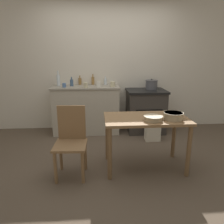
{
  "coord_description": "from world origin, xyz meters",
  "views": [
    {
      "loc": [
        -0.25,
        -2.95,
        1.55
      ],
      "look_at": [
        0.0,
        0.53,
        0.6
      ],
      "focal_mm": 35.0,
      "sensor_mm": 36.0,
      "label": 1
    }
  ],
  "objects_px": {
    "stove": "(145,111)",
    "mixing_bowl_small": "(173,116)",
    "chair": "(71,139)",
    "cup_mid_right": "(98,84)",
    "flour_sack": "(152,131)",
    "bottle_far_left": "(80,81)",
    "bottle_left": "(105,81)",
    "mixing_bowl_large": "(153,118)",
    "bottle_mid_left": "(72,83)",
    "cup_center_right": "(113,84)",
    "stock_pot": "(151,85)",
    "cup_right": "(64,85)",
    "cup_far_right": "(86,85)",
    "work_table": "(146,125)",
    "bottle_center": "(93,81)",
    "bottle_center_left": "(58,80)"
  },
  "relations": [
    {
      "from": "cup_mid_right",
      "to": "bottle_center_left",
      "type": "bearing_deg",
      "value": 166.34
    },
    {
      "from": "chair",
      "to": "stock_pot",
      "type": "distance_m",
      "value": 2.22
    },
    {
      "from": "chair",
      "to": "stove",
      "type": "bearing_deg",
      "value": 52.58
    },
    {
      "from": "bottle_center",
      "to": "cup_right",
      "type": "distance_m",
      "value": 0.62
    },
    {
      "from": "bottle_center",
      "to": "bottle_left",
      "type": "bearing_deg",
      "value": -3.96
    },
    {
      "from": "stove",
      "to": "bottle_far_left",
      "type": "bearing_deg",
      "value": 169.27
    },
    {
      "from": "flour_sack",
      "to": "bottle_left",
      "type": "bearing_deg",
      "value": 137.93
    },
    {
      "from": "mixing_bowl_small",
      "to": "bottle_mid_left",
      "type": "relative_size",
      "value": 1.44
    },
    {
      "from": "stock_pot",
      "to": "cup_center_right",
      "type": "xyz_separation_m",
      "value": [
        -0.79,
        -0.15,
        0.04
      ]
    },
    {
      "from": "work_table",
      "to": "chair",
      "type": "height_order",
      "value": "chair"
    },
    {
      "from": "bottle_center_left",
      "to": "cup_right",
      "type": "relative_size",
      "value": 3.76
    },
    {
      "from": "bottle_far_left",
      "to": "bottle_left",
      "type": "height_order",
      "value": "bottle_far_left"
    },
    {
      "from": "flour_sack",
      "to": "bottle_mid_left",
      "type": "xyz_separation_m",
      "value": [
        -1.48,
        0.58,
        0.82
      ]
    },
    {
      "from": "cup_mid_right",
      "to": "cup_right",
      "type": "height_order",
      "value": "cup_mid_right"
    },
    {
      "from": "stove",
      "to": "bottle_mid_left",
      "type": "relative_size",
      "value": 4.79
    },
    {
      "from": "cup_right",
      "to": "cup_far_right",
      "type": "xyz_separation_m",
      "value": [
        0.4,
        -0.09,
        0.01
      ]
    },
    {
      "from": "cup_far_right",
      "to": "bottle_mid_left",
      "type": "bearing_deg",
      "value": 140.05
    },
    {
      "from": "flour_sack",
      "to": "bottle_left",
      "type": "height_order",
      "value": "bottle_left"
    },
    {
      "from": "bottle_center",
      "to": "cup_right",
      "type": "bearing_deg",
      "value": -149.22
    },
    {
      "from": "bottle_mid_left",
      "to": "stock_pot",
      "type": "bearing_deg",
      "value": 0.49
    },
    {
      "from": "stock_pot",
      "to": "bottle_mid_left",
      "type": "xyz_separation_m",
      "value": [
        -1.57,
        -0.01,
        0.06
      ]
    },
    {
      "from": "chair",
      "to": "bottle_left",
      "type": "relative_size",
      "value": 5.41
    },
    {
      "from": "cup_far_right",
      "to": "chair",
      "type": "bearing_deg",
      "value": -95.86
    },
    {
      "from": "work_table",
      "to": "chair",
      "type": "distance_m",
      "value": 1.0
    },
    {
      "from": "flour_sack",
      "to": "cup_right",
      "type": "relative_size",
      "value": 4.42
    },
    {
      "from": "chair",
      "to": "bottle_center",
      "type": "xyz_separation_m",
      "value": [
        0.27,
        1.79,
        0.53
      ]
    },
    {
      "from": "bottle_mid_left",
      "to": "cup_right",
      "type": "distance_m",
      "value": 0.19
    },
    {
      "from": "stove",
      "to": "bottle_center_left",
      "type": "distance_m",
      "value": 1.82
    },
    {
      "from": "mixing_bowl_small",
      "to": "cup_far_right",
      "type": "relative_size",
      "value": 2.6
    },
    {
      "from": "cup_far_right",
      "to": "bottle_left",
      "type": "bearing_deg",
      "value": 45.91
    },
    {
      "from": "cup_center_right",
      "to": "bottle_mid_left",
      "type": "bearing_deg",
      "value": 170.16
    },
    {
      "from": "stock_pot",
      "to": "cup_far_right",
      "type": "xyz_separation_m",
      "value": [
        -1.29,
        -0.25,
        0.04
      ]
    },
    {
      "from": "cup_far_right",
      "to": "bottle_far_left",
      "type": "bearing_deg",
      "value": 107.43
    },
    {
      "from": "flour_sack",
      "to": "cup_center_right",
      "type": "bearing_deg",
      "value": 147.27
    },
    {
      "from": "work_table",
      "to": "cup_right",
      "type": "height_order",
      "value": "cup_right"
    },
    {
      "from": "mixing_bowl_large",
      "to": "bottle_mid_left",
      "type": "relative_size",
      "value": 1.37
    },
    {
      "from": "stock_pot",
      "to": "cup_right",
      "type": "xyz_separation_m",
      "value": [
        -1.7,
        -0.15,
        0.03
      ]
    },
    {
      "from": "chair",
      "to": "cup_center_right",
      "type": "xyz_separation_m",
      "value": [
        0.65,
        1.48,
        0.5
      ]
    },
    {
      "from": "chair",
      "to": "bottle_mid_left",
      "type": "height_order",
      "value": "bottle_mid_left"
    },
    {
      "from": "bottle_far_left",
      "to": "bottle_left",
      "type": "xyz_separation_m",
      "value": [
        0.51,
        -0.03,
        -0.01
      ]
    },
    {
      "from": "stove",
      "to": "cup_far_right",
      "type": "height_order",
      "value": "cup_far_right"
    },
    {
      "from": "chair",
      "to": "mixing_bowl_large",
      "type": "height_order",
      "value": "chair"
    },
    {
      "from": "cup_right",
      "to": "cup_center_right",
      "type": "bearing_deg",
      "value": 0.3
    },
    {
      "from": "mixing_bowl_large",
      "to": "bottle_left",
      "type": "bearing_deg",
      "value": 105.84
    },
    {
      "from": "cup_mid_right",
      "to": "mixing_bowl_large",
      "type": "bearing_deg",
      "value": -66.5
    },
    {
      "from": "mixing_bowl_small",
      "to": "cup_center_right",
      "type": "height_order",
      "value": "cup_center_right"
    },
    {
      "from": "stove",
      "to": "mixing_bowl_small",
      "type": "xyz_separation_m",
      "value": [
        -0.01,
        -1.59,
        0.35
      ]
    },
    {
      "from": "chair",
      "to": "cup_mid_right",
      "type": "height_order",
      "value": "cup_mid_right"
    },
    {
      "from": "bottle_far_left",
      "to": "cup_mid_right",
      "type": "distance_m",
      "value": 0.5
    },
    {
      "from": "flour_sack",
      "to": "mixing_bowl_small",
      "type": "bearing_deg",
      "value": -91.72
    }
  ]
}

